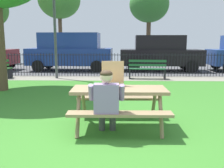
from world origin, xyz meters
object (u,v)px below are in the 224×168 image
at_px(parked_car_center, 160,53).
at_px(far_tree_midleft, 59,0).
at_px(park_bench_center, 147,70).
at_px(lamp_post_walkway, 55,20).
at_px(pizza_box_open, 112,82).
at_px(picnic_table_foreground, 119,97).
at_px(adult_at_table, 107,100).
at_px(far_tree_center, 149,5).
at_px(parked_car_left, 70,51).

bearing_deg(parked_car_center, far_tree_midleft, 143.27).
bearing_deg(park_bench_center, lamp_post_walkway, 178.59).
distance_m(pizza_box_open, park_bench_center, 6.23).
height_order(park_bench_center, lamp_post_walkway, lamp_post_walkway).
distance_m(picnic_table_foreground, pizza_box_open, 0.32).
relative_size(pizza_box_open, lamp_post_walkway, 0.12).
bearing_deg(adult_at_table, lamp_post_walkway, 110.83).
bearing_deg(pizza_box_open, parked_car_center, 75.28).
xyz_separation_m(adult_at_table, far_tree_center, (2.36, 14.69, 3.55)).
height_order(park_bench_center, parked_car_center, parked_car_center).
relative_size(picnic_table_foreground, pizza_box_open, 3.65).
bearing_deg(far_tree_midleft, adult_at_table, -74.03).
bearing_deg(far_tree_midleft, parked_car_left, -71.19).
distance_m(picnic_table_foreground, parked_car_center, 9.48).
bearing_deg(park_bench_center, parked_car_center, 71.10).
distance_m(pizza_box_open, lamp_post_walkway, 6.92).
relative_size(lamp_post_walkway, far_tree_center, 0.76).
height_order(parked_car_center, far_tree_center, far_tree_center).
relative_size(picnic_table_foreground, far_tree_midleft, 0.30).
bearing_deg(adult_at_table, far_tree_center, 80.88).
bearing_deg(park_bench_center, parked_car_left, 142.59).
relative_size(adult_at_table, far_tree_midleft, 0.20).
bearing_deg(picnic_table_foreground, park_bench_center, 78.85).
bearing_deg(adult_at_table, parked_car_left, 104.48).
relative_size(pizza_box_open, adult_at_table, 0.42).
height_order(parked_car_left, parked_car_center, parked_car_left).
bearing_deg(adult_at_table, parked_car_center, 75.74).
distance_m(adult_at_table, parked_car_left, 10.04).
relative_size(park_bench_center, lamp_post_walkway, 0.39).
height_order(adult_at_table, park_bench_center, adult_at_table).
bearing_deg(parked_car_left, parked_car_center, 0.01).
distance_m(park_bench_center, lamp_post_walkway, 4.56).
relative_size(picnic_table_foreground, lamp_post_walkway, 0.43).
relative_size(adult_at_table, parked_car_left, 0.26).
relative_size(lamp_post_walkway, parked_car_left, 0.90).
xyz_separation_m(lamp_post_walkway, parked_car_center, (5.05, 2.92, -1.55)).
height_order(parked_car_left, far_tree_midleft, far_tree_midleft).
bearing_deg(lamp_post_walkway, parked_car_left, 88.46).
bearing_deg(lamp_post_walkway, far_tree_center, 57.95).
bearing_deg(parked_car_left, picnic_table_foreground, -73.53).
xyz_separation_m(picnic_table_foreground, parked_car_left, (-2.72, 9.20, 0.50)).
relative_size(parked_car_left, parked_car_center, 1.04).
relative_size(picnic_table_foreground, park_bench_center, 1.12).
xyz_separation_m(pizza_box_open, parked_car_left, (-2.59, 9.08, 0.23)).
height_order(picnic_table_foreground, pizza_box_open, pizza_box_open).
height_order(adult_at_table, parked_car_left, parked_car_left).
bearing_deg(pizza_box_open, far_tree_midleft, 106.95).
bearing_deg(parked_car_center, picnic_table_foreground, -103.75).
relative_size(pizza_box_open, far_tree_center, 0.09).
bearing_deg(picnic_table_foreground, pizza_box_open, 136.47).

